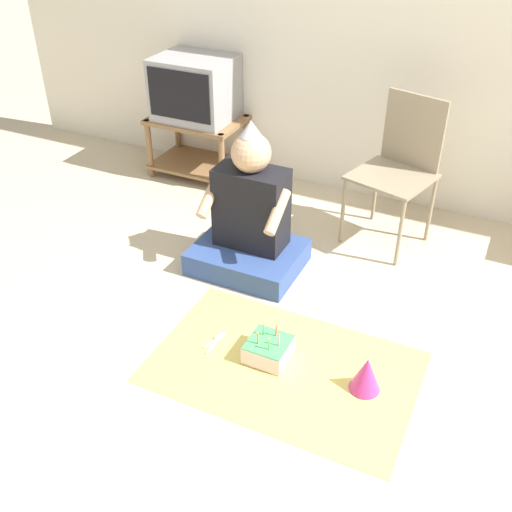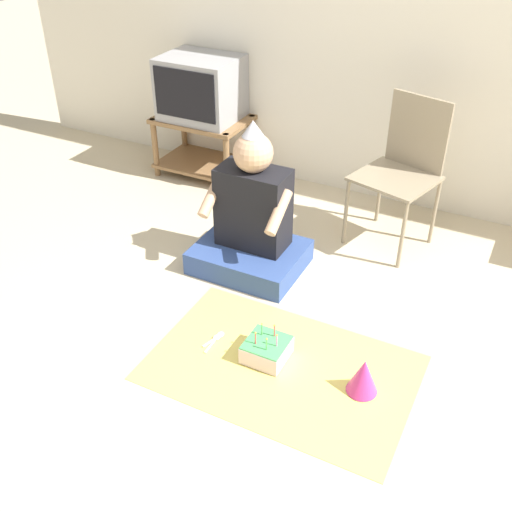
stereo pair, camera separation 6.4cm
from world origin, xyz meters
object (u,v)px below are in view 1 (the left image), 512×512
(tv, at_px, (195,88))
(birthday_cake, at_px, (269,349))
(person_seated, at_px, (250,223))
(folding_chair, at_px, (401,161))
(party_hat_blue, at_px, (366,374))

(tv, xyz_separation_m, birthday_cake, (1.34, -1.64, -0.62))
(tv, relative_size, person_seated, 0.60)
(birthday_cake, bearing_deg, folding_chair, 80.13)
(birthday_cake, relative_size, party_hat_blue, 1.11)
(person_seated, distance_m, party_hat_blue, 1.17)
(person_seated, distance_m, birthday_cake, 0.85)
(party_hat_blue, bearing_deg, person_seated, 143.44)
(tv, height_order, person_seated, person_seated)
(folding_chair, height_order, birthday_cake, folding_chair)
(birthday_cake, bearing_deg, person_seated, 122.43)
(tv, bearing_deg, person_seated, -46.66)
(folding_chair, xyz_separation_m, party_hat_blue, (0.25, -1.38, -0.43))
(tv, xyz_separation_m, party_hat_blue, (1.83, -1.64, -0.57))
(folding_chair, height_order, party_hat_blue, folding_chair)
(folding_chair, bearing_deg, party_hat_blue, -79.82)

